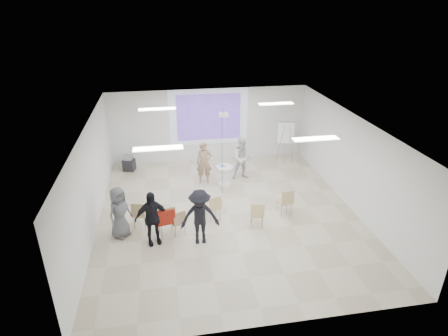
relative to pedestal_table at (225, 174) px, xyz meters
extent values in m
cube|color=beige|center=(-0.24, -2.03, -0.47)|extent=(8.00, 9.00, 0.10)
cube|color=white|center=(-0.24, -2.03, 2.63)|extent=(8.00, 9.00, 0.10)
cube|color=silver|center=(-0.24, 2.52, 1.08)|extent=(8.00, 0.10, 3.00)
cube|color=silver|center=(-4.29, -2.03, 1.08)|extent=(0.10, 9.00, 3.00)
cube|color=silver|center=(3.81, -2.03, 1.08)|extent=(0.10, 9.00, 3.00)
cube|color=silver|center=(-0.24, 2.45, 1.43)|extent=(3.20, 0.01, 2.30)
cube|color=#5D37BB|center=(-0.24, 2.44, 1.43)|extent=(2.60, 0.01, 1.90)
cylinder|color=white|center=(0.00, 0.00, -0.39)|extent=(0.51, 0.51, 0.05)
cylinder|color=white|center=(0.00, 0.00, -0.06)|extent=(0.14, 0.14, 0.66)
cylinder|color=white|center=(0.00, 0.00, 0.29)|extent=(0.70, 0.70, 0.04)
cube|color=white|center=(0.06, -0.02, 0.32)|extent=(0.24, 0.21, 0.01)
cube|color=teal|center=(-0.09, 0.05, 0.33)|extent=(0.17, 0.22, 0.02)
imported|color=#9C7C5F|center=(-0.71, 0.33, 0.48)|extent=(0.67, 0.47, 1.79)
imported|color=silver|center=(0.76, 0.43, 0.49)|extent=(0.88, 0.70, 1.82)
cube|color=silver|center=(-0.53, 0.58, 0.76)|extent=(0.04, 0.12, 0.04)
cube|color=silver|center=(0.58, 0.68, 0.81)|extent=(0.04, 0.11, 0.04)
cube|color=tan|center=(-2.92, -2.28, 0.01)|extent=(0.50, 0.50, 0.04)
cube|color=tan|center=(-2.97, -2.47, 0.25)|extent=(0.41, 0.18, 0.39)
cylinder|color=#92959A|center=(-3.12, -2.40, -0.21)|extent=(0.03, 0.03, 0.42)
cylinder|color=gray|center=(-2.80, -2.48, -0.21)|extent=(0.03, 0.03, 0.42)
cylinder|color=gray|center=(-3.04, -2.08, -0.21)|extent=(0.03, 0.03, 0.42)
cylinder|color=gray|center=(-2.72, -2.16, -0.21)|extent=(0.03, 0.03, 0.42)
cube|color=tan|center=(-2.17, -2.84, 0.08)|extent=(0.54, 0.54, 0.04)
cube|color=tan|center=(-2.13, -3.06, 0.36)|extent=(0.48, 0.18, 0.44)
cylinder|color=gray|center=(-2.32, -3.06, -0.18)|extent=(0.03, 0.03, 0.49)
cylinder|color=gray|center=(-1.95, -2.99, -0.18)|extent=(0.03, 0.03, 0.49)
cylinder|color=gray|center=(-2.39, -2.69, -0.18)|extent=(0.03, 0.03, 0.49)
cylinder|color=gray|center=(-2.02, -2.62, -0.18)|extent=(0.03, 0.03, 0.49)
cube|color=tan|center=(-1.86, -2.84, -0.02)|extent=(0.49, 0.49, 0.04)
cube|color=tan|center=(-1.79, -3.00, 0.20)|extent=(0.37, 0.21, 0.36)
cylinder|color=gray|center=(-1.94, -3.04, -0.22)|extent=(0.03, 0.03, 0.39)
cylinder|color=gray|center=(-1.66, -2.92, -0.22)|extent=(0.03, 0.03, 0.39)
cylinder|color=#94969C|center=(-2.06, -2.76, -0.22)|extent=(0.03, 0.03, 0.39)
cylinder|color=gray|center=(-1.78, -2.64, -0.22)|extent=(0.03, 0.03, 0.39)
cube|color=tan|center=(-0.74, -2.22, 0.00)|extent=(0.48, 0.48, 0.04)
cube|color=tan|center=(-0.69, -2.40, 0.23)|extent=(0.40, 0.18, 0.37)
cylinder|color=gray|center=(-0.85, -2.42, -0.22)|extent=(0.03, 0.03, 0.41)
cylinder|color=gray|center=(-0.55, -2.33, -0.22)|extent=(0.03, 0.03, 0.41)
cylinder|color=gray|center=(-0.94, -2.12, -0.22)|extent=(0.03, 0.03, 0.41)
cylinder|color=gray|center=(-0.64, -2.03, -0.22)|extent=(0.03, 0.03, 0.41)
cube|color=tan|center=(0.49, -2.85, 0.00)|extent=(0.46, 0.46, 0.04)
cube|color=tan|center=(0.45, -3.03, 0.24)|extent=(0.40, 0.15, 0.38)
cylinder|color=gray|center=(0.30, -2.97, -0.21)|extent=(0.02, 0.02, 0.41)
cylinder|color=gray|center=(0.61, -3.04, -0.21)|extent=(0.02, 0.02, 0.41)
cylinder|color=gray|center=(0.36, -2.66, -0.21)|extent=(0.02, 0.02, 0.41)
cylinder|color=gray|center=(0.67, -2.72, -0.21)|extent=(0.02, 0.02, 0.41)
cube|color=tan|center=(1.51, -2.30, 0.03)|extent=(0.46, 0.46, 0.04)
cube|color=tan|center=(1.54, -2.50, 0.27)|extent=(0.42, 0.13, 0.40)
cylinder|color=gray|center=(1.37, -2.49, -0.20)|extent=(0.02, 0.02, 0.44)
cylinder|color=gray|center=(1.70, -2.45, -0.20)|extent=(0.02, 0.02, 0.44)
cylinder|color=gray|center=(1.33, -2.16, -0.20)|extent=(0.02, 0.02, 0.44)
cylinder|color=gray|center=(1.66, -2.12, -0.20)|extent=(0.02, 0.02, 0.44)
cube|color=maroon|center=(-2.17, -3.06, 0.30)|extent=(0.50, 0.20, 0.46)
imported|color=black|center=(-1.86, -2.82, 0.01)|extent=(0.35, 0.31, 0.02)
imported|color=black|center=(-2.56, -3.17, 0.49)|extent=(1.18, 0.86, 1.83)
imported|color=black|center=(-1.26, -3.36, 0.51)|extent=(1.22, 0.69, 1.86)
imported|color=slate|center=(-3.47, -2.67, 0.44)|extent=(0.97, 1.00, 1.73)
cylinder|color=gray|center=(2.52, 1.50, 0.42)|extent=(0.28, 0.25, 1.64)
cylinder|color=gray|center=(2.97, 1.41, 0.42)|extent=(0.34, 0.14, 1.64)
cylinder|color=gray|center=(2.80, 1.75, 0.42)|extent=(0.09, 0.37, 1.64)
cube|color=white|center=(2.77, 1.57, 0.93)|extent=(0.67, 0.31, 0.92)
cube|color=gray|center=(2.78, 1.60, 1.34)|extent=(0.67, 0.18, 0.06)
cube|color=black|center=(-3.52, 1.85, -0.17)|extent=(0.52, 0.47, 0.44)
cube|color=#92969A|center=(-3.52, 1.85, 0.14)|extent=(0.37, 0.34, 0.19)
cylinder|color=black|center=(-3.73, 1.77, -0.39)|extent=(0.07, 0.07, 0.05)
cylinder|color=black|center=(-3.39, 1.67, -0.39)|extent=(0.07, 0.07, 0.05)
cylinder|color=black|center=(-3.65, 2.03, -0.39)|extent=(0.07, 0.07, 0.05)
cylinder|color=black|center=(-3.31, 1.92, -0.39)|extent=(0.07, 0.07, 0.05)
cube|color=white|center=(-0.14, -0.53, 2.40)|extent=(0.30, 0.25, 0.10)
cylinder|color=gray|center=(-0.14, -0.53, 2.51)|extent=(0.04, 0.04, 0.14)
cylinder|color=black|center=(-0.20, -0.61, 0.96)|extent=(0.01, 0.01, 2.77)
cylinder|color=white|center=(-0.10, -0.63, 0.96)|extent=(0.01, 0.01, 2.77)
cube|color=white|center=(-2.24, -0.03, 2.55)|extent=(1.20, 0.30, 0.02)
cube|color=white|center=(1.76, -0.03, 2.55)|extent=(1.20, 0.30, 0.02)
cube|color=white|center=(-2.24, -3.53, 2.55)|extent=(1.20, 0.30, 0.02)
cube|color=white|center=(1.76, -3.53, 2.55)|extent=(1.20, 0.30, 0.02)
camera|label=1|loc=(-2.07, -12.05, 5.88)|focal=30.00mm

